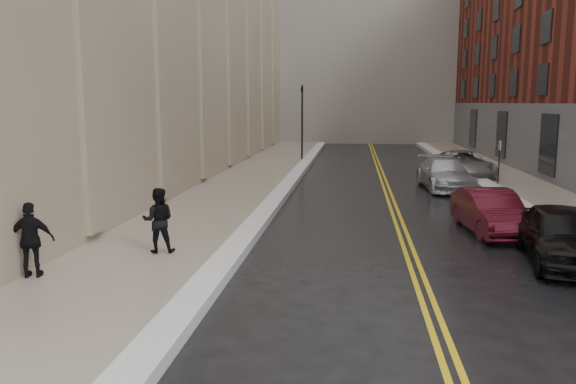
% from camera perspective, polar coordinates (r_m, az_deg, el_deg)
% --- Properties ---
extents(ground, '(160.00, 160.00, 0.00)m').
position_cam_1_polar(ground, '(9.00, 0.01, -17.63)').
color(ground, black).
rests_on(ground, ground).
extents(sidewalk_left, '(4.00, 64.00, 0.15)m').
position_cam_1_polar(sidewalk_left, '(24.91, -5.95, -0.14)').
color(sidewalk_left, gray).
rests_on(sidewalk_left, ground).
extents(sidewalk_right, '(3.00, 64.00, 0.15)m').
position_cam_1_polar(sidewalk_right, '(25.61, 25.00, -0.69)').
color(sidewalk_right, gray).
rests_on(sidewalk_right, ground).
extents(lane_stripe_a, '(0.12, 64.00, 0.01)m').
position_cam_1_polar(lane_stripe_a, '(24.36, 10.05, -0.61)').
color(lane_stripe_a, gold).
rests_on(lane_stripe_a, ground).
extents(lane_stripe_b, '(0.12, 64.00, 0.01)m').
position_cam_1_polar(lane_stripe_b, '(24.38, 10.61, -0.62)').
color(lane_stripe_b, gold).
rests_on(lane_stripe_b, ground).
extents(snow_ridge_left, '(0.70, 60.80, 0.26)m').
position_cam_1_polar(snow_ridge_left, '(24.50, -0.70, -0.11)').
color(snow_ridge_left, white).
rests_on(snow_ridge_left, ground).
extents(snow_ridge_right, '(0.85, 60.80, 0.30)m').
position_cam_1_polar(snow_ridge_right, '(25.08, 21.00, -0.46)').
color(snow_ridge_right, white).
rests_on(snow_ridge_right, ground).
extents(traffic_signal, '(0.18, 0.15, 5.20)m').
position_cam_1_polar(traffic_signal, '(38.16, 1.44, 7.64)').
color(traffic_signal, black).
rests_on(traffic_signal, ground).
extents(parking_sign_far, '(0.06, 0.35, 2.23)m').
position_cam_1_polar(parking_sign_far, '(28.96, 20.66, 3.17)').
color(parking_sign_far, black).
rests_on(parking_sign_far, ground).
extents(car_black, '(2.25, 4.52, 1.48)m').
position_cam_1_polar(car_black, '(15.77, 26.08, -3.96)').
color(car_black, black).
rests_on(car_black, ground).
extents(car_maroon, '(1.87, 4.26, 1.36)m').
position_cam_1_polar(car_maroon, '(18.60, 19.88, -1.89)').
color(car_maroon, '#430C17').
rests_on(car_maroon, ground).
extents(car_silver_near, '(2.41, 5.18, 1.46)m').
position_cam_1_polar(car_silver_near, '(27.41, 15.65, 1.80)').
color(car_silver_near, '#ADAFB5').
rests_on(car_silver_near, ground).
extents(car_silver_far, '(3.05, 5.51, 1.46)m').
position_cam_1_polar(car_silver_far, '(31.87, 17.33, 2.70)').
color(car_silver_far, '#95989C').
rests_on(car_silver_far, ground).
extents(pedestrian_a, '(0.96, 0.82, 1.71)m').
position_cam_1_polar(pedestrian_a, '(15.05, -13.04, -2.81)').
color(pedestrian_a, black).
rests_on(pedestrian_a, sidewalk_left).
extents(pedestrian_c, '(1.07, 0.65, 1.71)m').
position_cam_1_polar(pedestrian_c, '(13.83, -24.63, -4.45)').
color(pedestrian_c, black).
rests_on(pedestrian_c, sidewalk_left).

